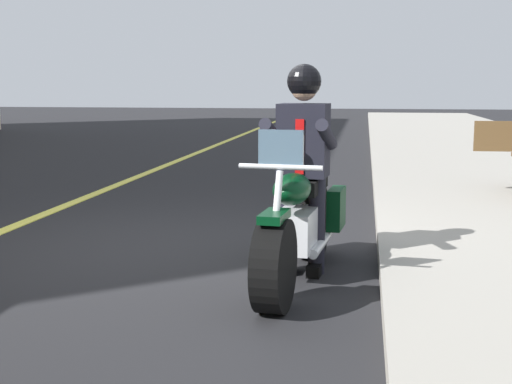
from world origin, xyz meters
The scene contains 3 objects.
ground_plane centered at (0.00, 0.00, 0.00)m, with size 80.00×80.00×0.00m, color black.
motorcycle_main centered at (0.86, 1.34, 0.45)m, with size 2.22×0.73×1.26m.
rider_main centered at (0.67, 1.36, 1.04)m, with size 0.66×0.59×1.74m.
Camera 1 is at (6.20, 1.85, 1.57)m, focal length 47.37 mm.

